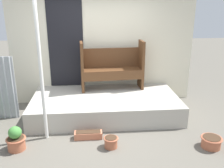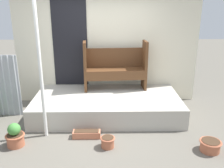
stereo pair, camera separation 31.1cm
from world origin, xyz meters
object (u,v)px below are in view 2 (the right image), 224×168
flower_pot_middle (108,142)px  flower_pot_right (210,145)px  bench (115,65)px  flower_pot_left (15,136)px  support_post (41,72)px  planter_box_rect (87,134)px

flower_pot_middle → flower_pot_right: (1.70, -0.14, 0.00)m
bench → flower_pot_left: 2.61m
bench → flower_pot_middle: size_ratio=5.60×
flower_pot_left → flower_pot_middle: size_ratio=1.64×
flower_pot_right → support_post: bearing=168.9°
bench → planter_box_rect: (-0.56, -1.49, -0.91)m
bench → flower_pot_right: bench is taller
support_post → planter_box_rect: size_ratio=4.89×
planter_box_rect → flower_pot_left: bearing=-167.7°
support_post → flower_pot_right: (2.84, -0.56, -1.13)m
flower_pot_middle → bench: bearing=84.6°
flower_pot_right → planter_box_rect: 2.14m
flower_pot_right → bench: bearing=127.8°
bench → flower_pot_middle: (-0.17, -1.83, -0.87)m
bench → flower_pot_left: size_ratio=3.41×
bench → flower_pot_left: bench is taller
support_post → flower_pot_middle: support_post is taller
flower_pot_right → flower_pot_middle: bearing=175.2°
bench → flower_pot_left: bearing=-138.7°
bench → planter_box_rect: 1.84m
support_post → flower_pot_left: (-0.44, -0.34, -1.05)m
flower_pot_right → planter_box_rect: size_ratio=0.72×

